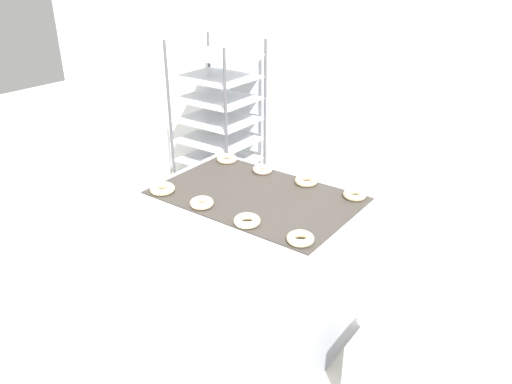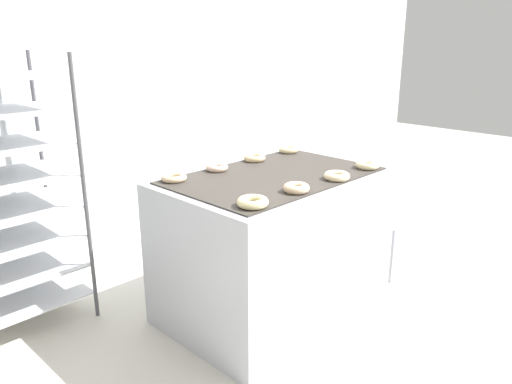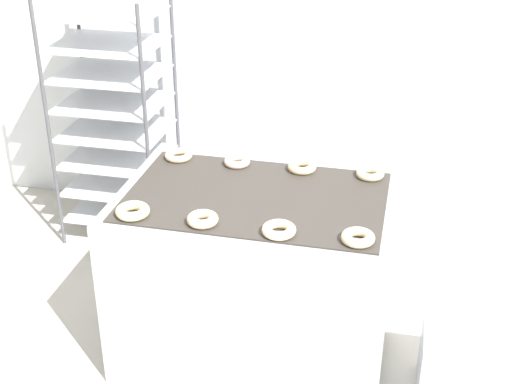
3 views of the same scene
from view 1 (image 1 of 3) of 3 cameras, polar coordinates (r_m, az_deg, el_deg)
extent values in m
plane|color=beige|center=(3.16, -7.88, -19.63)|extent=(14.00, 14.00, 0.00)
cube|color=silver|center=(4.08, 12.28, 13.40)|extent=(8.00, 0.05, 2.80)
cube|color=#A8AAB2|center=(3.28, 0.00, -7.37)|extent=(1.31, 0.88, 0.88)
cube|color=#38332D|center=(3.06, 0.00, -0.40)|extent=(1.21, 0.78, 0.01)
cube|color=#262628|center=(2.74, 1.17, -10.43)|extent=(0.12, 0.07, 0.10)
cylinder|color=#4C4C51|center=(4.50, -9.67, 6.72)|extent=(0.02, 0.02, 1.59)
cylinder|color=#4C4C51|center=(4.09, -3.37, 5.11)|extent=(0.02, 0.02, 1.59)
cylinder|color=#4C4C51|center=(4.87, -5.14, 8.46)|extent=(0.02, 0.02, 1.59)
cylinder|color=#4C4C51|center=(4.50, 1.02, 7.08)|extent=(0.02, 0.02, 1.59)
cube|color=silver|center=(4.72, -4.07, -0.37)|extent=(0.63, 0.54, 0.01)
cube|color=silver|center=(4.65, -4.15, 1.69)|extent=(0.63, 0.54, 0.01)
cube|color=silver|center=(4.57, -4.22, 3.81)|extent=(0.63, 0.54, 0.01)
cube|color=silver|center=(4.51, -4.29, 6.01)|extent=(0.63, 0.54, 0.01)
cube|color=silver|center=(4.45, -4.37, 8.26)|extent=(0.63, 0.54, 0.01)
cube|color=silver|center=(4.40, -4.46, 10.57)|extent=(0.63, 0.54, 0.01)
cube|color=silver|center=(4.35, -4.54, 12.94)|extent=(0.63, 0.54, 0.01)
cube|color=silver|center=(4.31, -4.63, 15.35)|extent=(0.63, 0.54, 0.01)
cube|color=#A8AAB2|center=(2.95, 14.78, -18.93)|extent=(0.35, 0.39, 0.40)
torus|color=beige|center=(3.14, -10.65, 0.36)|extent=(0.15, 0.15, 0.04)
torus|color=beige|center=(2.93, -6.22, -1.25)|extent=(0.14, 0.14, 0.04)
torus|color=beige|center=(2.73, -1.03, -3.30)|extent=(0.15, 0.15, 0.04)
torus|color=beige|center=(2.58, 5.09, -5.31)|extent=(0.14, 0.14, 0.04)
torus|color=beige|center=(3.56, -3.35, 3.81)|extent=(0.14, 0.14, 0.04)
torus|color=beige|center=(3.38, 0.76, 2.61)|extent=(0.13, 0.13, 0.04)
torus|color=beige|center=(3.22, 5.75, 1.29)|extent=(0.15, 0.15, 0.04)
torus|color=beige|center=(3.08, 11.21, -0.30)|extent=(0.14, 0.14, 0.04)
camera|label=2|loc=(3.78, -48.92, 8.53)|focal=35.00mm
camera|label=3|loc=(1.18, -93.61, 9.16)|focal=50.00mm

